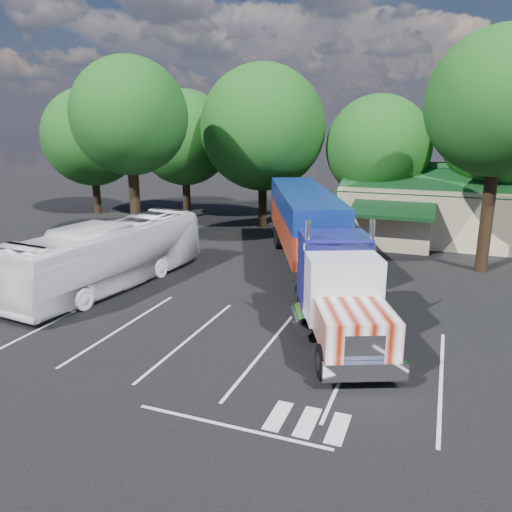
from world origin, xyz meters
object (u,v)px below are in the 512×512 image
(tour_bus, at_px, (110,255))
(silver_sedan, at_px, (485,239))
(semi_truck, at_px, (310,231))
(bicycle, at_px, (376,255))
(woman, at_px, (329,288))

(tour_bus, bearing_deg, silver_sedan, 45.68)
(semi_truck, bearing_deg, bicycle, 31.02)
(semi_truck, height_order, silver_sedan, semi_truck)
(bicycle, distance_m, tour_bus, 15.80)
(woman, bearing_deg, tour_bus, 83.84)
(semi_truck, relative_size, bicycle, 11.35)
(tour_bus, height_order, silver_sedan, tour_bus)
(semi_truck, bearing_deg, silver_sedan, 23.84)
(semi_truck, relative_size, silver_sedan, 4.84)
(silver_sedan, bearing_deg, woman, 168.76)
(tour_bus, bearing_deg, semi_truck, 35.61)
(bicycle, bearing_deg, tour_bus, -149.29)
(semi_truck, height_order, tour_bus, semi_truck)
(semi_truck, distance_m, bicycle, 5.75)
(silver_sedan, bearing_deg, tour_bus, 146.81)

